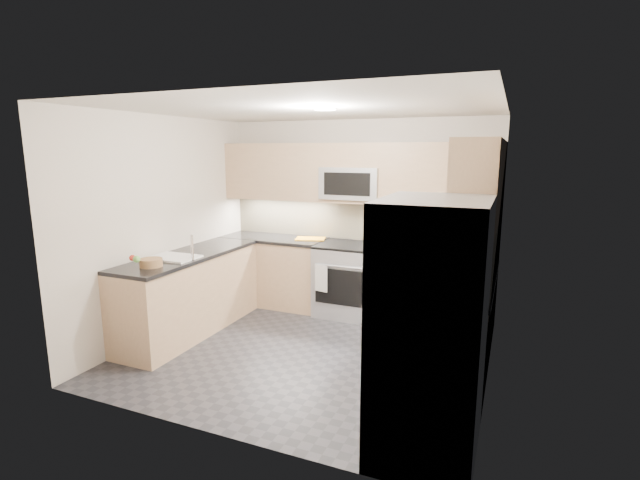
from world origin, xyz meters
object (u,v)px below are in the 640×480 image
(gas_range, at_px, (348,280))
(utensil_bowl, at_px, (482,248))
(refrigerator, at_px, (430,330))
(cutting_board, at_px, (310,239))
(fruit_basket, at_px, (151,263))
(microwave, at_px, (352,183))

(gas_range, bearing_deg, utensil_bowl, -2.03)
(refrigerator, distance_m, cutting_board, 3.23)
(cutting_board, xyz_separation_m, fruit_basket, (-0.89, -2.01, 0.04))
(gas_range, distance_m, cutting_board, 0.76)
(cutting_board, bearing_deg, refrigerator, -51.27)
(refrigerator, xyz_separation_m, utensil_bowl, (0.17, 2.37, 0.13))
(microwave, height_order, fruit_basket, microwave)
(gas_range, height_order, refrigerator, refrigerator)
(gas_range, relative_size, refrigerator, 0.51)
(gas_range, distance_m, refrigerator, 2.86)
(gas_range, relative_size, microwave, 1.20)
(cutting_board, bearing_deg, gas_range, -9.13)
(utensil_bowl, relative_size, fruit_basket, 1.31)
(cutting_board, bearing_deg, fruit_basket, -113.87)
(refrigerator, bearing_deg, microwave, 119.62)
(microwave, distance_m, cutting_board, 0.94)
(refrigerator, height_order, fruit_basket, refrigerator)
(microwave, xyz_separation_m, cutting_board, (-0.57, -0.03, -0.75))
(refrigerator, bearing_deg, cutting_board, 128.73)
(microwave, distance_m, fruit_basket, 2.61)
(gas_range, height_order, microwave, microwave)
(gas_range, xyz_separation_m, fruit_basket, (-1.46, -1.91, 0.53))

